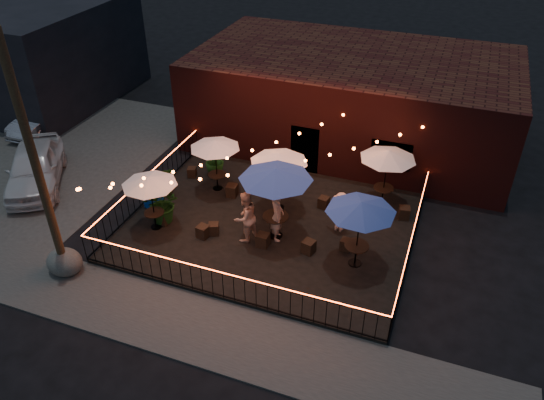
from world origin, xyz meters
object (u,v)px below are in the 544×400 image
(cooler, at_px, (153,197))
(utility_pole, at_px, (36,167))
(cafe_table_0, at_px, (149,181))
(cafe_table_3, at_px, (279,159))
(cafe_table_5, at_px, (388,155))
(cafe_table_2, at_px, (276,175))
(cafe_table_1, at_px, (215,145))
(cafe_table_4, at_px, (361,208))
(boulder, at_px, (65,262))

(cooler, bearing_deg, utility_pole, -85.82)
(cafe_table_0, relative_size, cafe_table_3, 1.06)
(cafe_table_0, relative_size, cafe_table_5, 1.08)
(cafe_table_3, relative_size, cooler, 2.57)
(cafe_table_2, height_order, cafe_table_3, cafe_table_2)
(utility_pole, xyz_separation_m, cafe_table_1, (2.57, 6.12, -1.88))
(cafe_table_5, bearing_deg, cafe_table_0, -149.04)
(cafe_table_0, height_order, cafe_table_5, cafe_table_5)
(cafe_table_1, xyz_separation_m, cafe_table_4, (6.21, -2.54, 0.27))
(cafe_table_3, bearing_deg, cafe_table_5, 24.96)
(cafe_table_2, distance_m, boulder, 7.43)
(utility_pole, relative_size, cafe_table_2, 2.56)
(cafe_table_3, bearing_deg, cafe_table_0, -143.83)
(cafe_table_3, xyz_separation_m, cafe_table_4, (3.46, -2.13, 0.10))
(boulder, bearing_deg, cafe_table_5, 39.47)
(cafe_table_4, height_order, cafe_table_5, cafe_table_4)
(cafe_table_5, bearing_deg, cafe_table_1, -168.62)
(cafe_table_1, distance_m, boulder, 6.83)
(utility_pole, bearing_deg, cafe_table_0, 61.90)
(cafe_table_2, height_order, cooler, cafe_table_2)
(utility_pole, bearing_deg, cooler, 77.51)
(cafe_table_2, xyz_separation_m, cafe_table_5, (3.13, 3.35, -0.42))
(utility_pole, xyz_separation_m, cafe_table_5, (8.94, 7.40, -1.75))
(cafe_table_2, bearing_deg, cafe_table_3, 106.55)
(cafe_table_0, height_order, boulder, cafe_table_0)
(cooler, xyz_separation_m, boulder, (-0.91, -4.03, -0.21))
(cafe_table_0, distance_m, boulder, 3.78)
(cafe_table_4, bearing_deg, utility_pole, -157.82)
(cafe_table_4, bearing_deg, cooler, 176.50)
(utility_pole, relative_size, cafe_table_4, 2.81)
(cafe_table_1, height_order, cafe_table_4, cafe_table_4)
(cafe_table_3, relative_size, cafe_table_4, 0.82)
(utility_pole, bearing_deg, cafe_table_4, 22.18)
(cooler, bearing_deg, boulder, -86.03)
(cafe_table_5, bearing_deg, cafe_table_3, -155.04)
(utility_pole, xyz_separation_m, cafe_table_0, (1.60, 3.00, -1.90))
(cafe_table_0, bearing_deg, cooler, 123.32)
(utility_pole, xyz_separation_m, cafe_table_3, (5.32, 5.71, -1.71))
(cafe_table_5, height_order, boulder, cafe_table_5)
(cafe_table_0, relative_size, cooler, 2.72)
(cafe_table_1, relative_size, cafe_table_3, 0.93)
(cafe_table_0, bearing_deg, cafe_table_5, 30.96)
(cafe_table_0, height_order, cooler, cafe_table_0)
(utility_pole, bearing_deg, cafe_table_1, 67.18)
(cafe_table_1, xyz_separation_m, cooler, (-1.67, -2.06, -1.51))
(cafe_table_0, bearing_deg, cafe_table_4, 4.65)
(cafe_table_1, xyz_separation_m, boulder, (-2.58, -6.09, -1.72))
(boulder, bearing_deg, cafe_table_4, 21.98)
(cafe_table_0, relative_size, cafe_table_2, 0.79)
(utility_pole, height_order, boulder, utility_pole)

